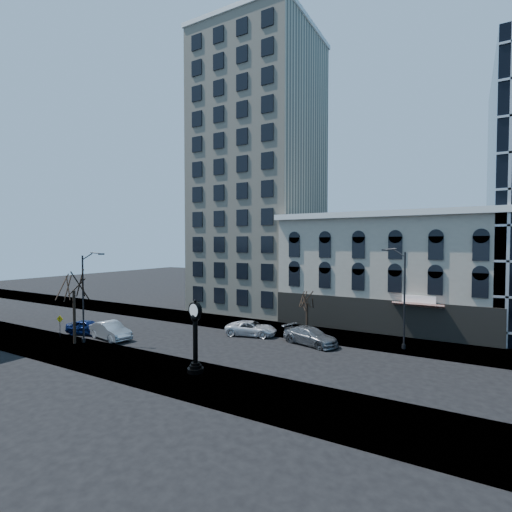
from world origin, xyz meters
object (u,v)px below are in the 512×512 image
Objects in this scene: street_clock at (195,340)px; warning_sign at (60,322)px; car_near_a at (87,327)px; car_near_b at (110,331)px; street_lamp_near at (89,273)px.

warning_sign is (-17.55, 1.04, -0.86)m from street_clock.
street_clock reaches higher than car_near_a.
car_near_b is at bearing -104.23° from car_near_a.
warning_sign reaches higher than car_near_a.
warning_sign is at bearing -170.45° from street_clock.
warning_sign is (-4.09, -0.29, -4.91)m from street_lamp_near.
warning_sign is 2.68m from car_near_a.
warning_sign is 0.49× the size of car_near_a.
car_near_a is at bearing -178.68° from street_clock.
car_near_b reaches higher than car_near_a.
warning_sign is 4.99m from car_near_b.
car_near_a is at bearing 54.30° from warning_sign.
warning_sign is 0.43× the size of car_near_b.
street_clock reaches higher than car_near_b.
street_lamp_near reaches higher than car_near_b.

